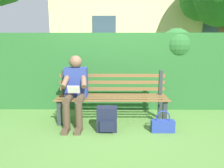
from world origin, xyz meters
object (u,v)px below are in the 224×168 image
at_px(handbag, 163,125).
at_px(person_seated, 75,88).
at_px(backpack, 107,119).
at_px(park_bench, 112,95).

bearing_deg(handbag, person_seated, -13.27).
bearing_deg(backpack, handbag, 178.09).
xyz_separation_m(person_seated, handbag, (-1.44, 0.34, -0.52)).
distance_m(backpack, handbag, 0.89).
height_order(park_bench, backpack, park_bench).
distance_m(park_bench, person_seated, 0.68).
relative_size(backpack, handbag, 1.09).
bearing_deg(handbag, backpack, -1.91).
xyz_separation_m(park_bench, person_seated, (0.63, 0.18, 0.17)).
relative_size(park_bench, handbag, 5.37).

